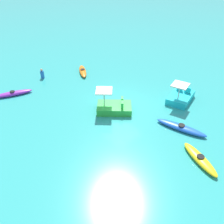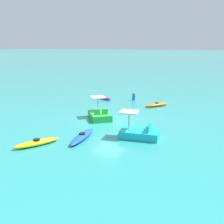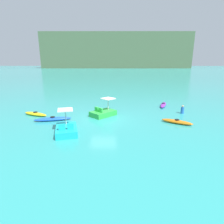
# 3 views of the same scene
# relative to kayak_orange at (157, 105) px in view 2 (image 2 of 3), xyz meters

# --- Properties ---
(ground_plane) EXTENTS (600.00, 600.00, 0.00)m
(ground_plane) POSITION_rel_kayak_orange_xyz_m (-6.48, 1.38, -0.16)
(ground_plane) COLOR teal
(kayak_orange) EXTENTS (2.53, 1.85, 0.37)m
(kayak_orange) POSITION_rel_kayak_orange_xyz_m (0.00, 0.00, 0.00)
(kayak_orange) COLOR orange
(kayak_orange) RESTS_ON ground_plane
(kayak_purple) EXTENTS (1.56, 2.97, 0.37)m
(kayak_purple) POSITION_rel_kayak_orange_xyz_m (0.47, 6.51, -0.00)
(kayak_purple) COLOR purple
(kayak_purple) RESTS_ON ground_plane
(kayak_blue) EXTENTS (3.33, 1.41, 0.37)m
(kayak_blue) POSITION_rel_kayak_orange_xyz_m (-10.99, 0.55, -0.00)
(kayak_blue) COLOR blue
(kayak_blue) RESTS_ON ground_plane
(kayak_yellow) EXTENTS (2.77, 1.63, 0.37)m
(kayak_yellow) POSITION_rel_kayak_orange_xyz_m (-13.25, 2.15, 0.00)
(kayak_yellow) COLOR yellow
(kayak_yellow) RESTS_ON ground_plane
(pedal_boat_green) EXTENTS (2.75, 2.76, 1.68)m
(pedal_boat_green) POSITION_rel_kayak_orange_xyz_m (-6.52, 2.21, 0.17)
(pedal_boat_green) COLOR green
(pedal_boat_green) RESTS_ON ground_plane
(pedal_boat_cyan) EXTENTS (2.08, 2.71, 1.68)m
(pedal_boat_cyan) POSITION_rel_kayak_orange_xyz_m (-8.93, -2.42, 0.17)
(pedal_boat_cyan) COLOR #19B7C6
(pedal_boat_cyan) RESTS_ON ground_plane
(person_near_shore) EXTENTS (0.40, 0.40, 0.88)m
(person_near_shore) POSITION_rel_kayak_orange_xyz_m (1.59, 3.24, 0.22)
(person_near_shore) COLOR blue
(person_near_shore) RESTS_ON ground_plane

